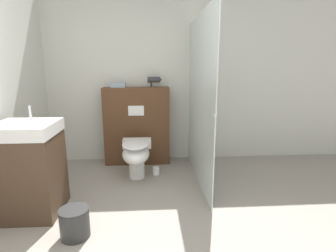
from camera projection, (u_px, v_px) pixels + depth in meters
name	position (u px, v px, depth m)	size (l,w,h in m)	color
wall_back	(154.00, 78.00, 3.92)	(8.00, 0.06, 2.50)	silver
partition_panel	(137.00, 126.00, 3.87)	(0.94, 0.28, 1.13)	#51331E
shower_glass	(200.00, 101.00, 3.17)	(0.04, 1.64, 2.03)	silver
toilet	(136.00, 154.00, 3.31)	(0.38, 0.66, 0.50)	white
sink_vanity	(30.00, 169.00, 2.52)	(0.55, 0.55, 1.05)	#473323
hair_drier	(154.00, 80.00, 3.75)	(0.21, 0.08, 0.15)	#2D2D33
folded_towel	(118.00, 85.00, 3.71)	(0.20, 0.16, 0.06)	#8C9EAD
spare_toilet_roll	(156.00, 171.00, 3.52)	(0.09, 0.09, 0.10)	white
waste_bin	(75.00, 223.00, 2.21)	(0.25, 0.25, 0.26)	#2D2D2D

